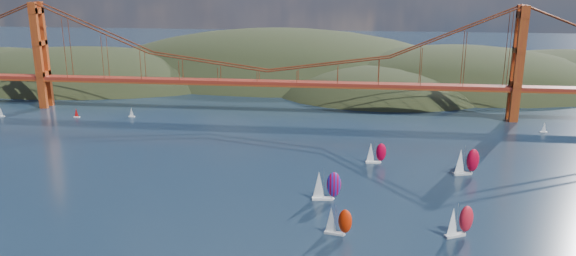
# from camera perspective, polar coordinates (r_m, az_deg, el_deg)

# --- Properties ---
(headlands) EXTENTS (725.00, 225.00, 96.00)m
(headlands) POSITION_cam_1_polar(r_m,az_deg,el_deg) (382.70, 6.93, 3.07)
(headlands) COLOR black
(headlands) RESTS_ON ground
(bridge) EXTENTS (552.00, 12.00, 55.00)m
(bridge) POSITION_cam_1_polar(r_m,az_deg,el_deg) (281.58, -2.44, 7.91)
(bridge) COLOR maroon
(bridge) RESTS_ON ground
(racer_0) EXTENTS (7.83, 4.17, 8.78)m
(racer_0) POSITION_cam_1_polar(r_m,az_deg,el_deg) (156.15, 5.07, -9.37)
(racer_0) COLOR silver
(racer_0) RESTS_ON ground
(racer_1) EXTENTS (8.62, 6.34, 9.70)m
(racer_1) POSITION_cam_1_polar(r_m,az_deg,el_deg) (161.48, 16.99, -8.99)
(racer_1) COLOR silver
(racer_1) RESTS_ON ground
(racer_3) EXTENTS (9.51, 5.71, 10.66)m
(racer_3) POSITION_cam_1_polar(r_m,az_deg,el_deg) (209.15, 17.65, -3.23)
(racer_3) COLOR silver
(racer_3) RESTS_ON ground
(racer_5) EXTENTS (7.79, 3.72, 8.78)m
(racer_5) POSITION_cam_1_polar(r_m,az_deg,el_deg) (214.00, 8.89, -2.48)
(racer_5) COLOR white
(racer_5) RESTS_ON ground
(racer_rwb) EXTENTS (9.25, 3.99, 10.51)m
(racer_rwb) POSITION_cam_1_polar(r_m,az_deg,el_deg) (178.20, 3.88, -5.80)
(racer_rwb) COLOR white
(racer_rwb) RESTS_ON ground
(distant_boat_1) EXTENTS (3.00, 2.00, 4.70)m
(distant_boat_1) POSITION_cam_1_polar(r_m,az_deg,el_deg) (313.84, -27.13, 1.45)
(distant_boat_1) COLOR silver
(distant_boat_1) RESTS_ON ground
(distant_boat_2) EXTENTS (3.00, 2.00, 4.70)m
(distant_boat_2) POSITION_cam_1_polar(r_m,az_deg,el_deg) (297.38, -20.71, 1.47)
(distant_boat_2) COLOR silver
(distant_boat_2) RESTS_ON ground
(distant_boat_3) EXTENTS (3.00, 2.00, 4.70)m
(distant_boat_3) POSITION_cam_1_polar(r_m,az_deg,el_deg) (289.71, -15.62, 1.55)
(distant_boat_3) COLOR silver
(distant_boat_3) RESTS_ON ground
(distant_boat_4) EXTENTS (3.00, 2.00, 4.70)m
(distant_boat_4) POSITION_cam_1_polar(r_m,az_deg,el_deg) (276.83, 24.58, 0.05)
(distant_boat_4) COLOR silver
(distant_boat_4) RESTS_ON ground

